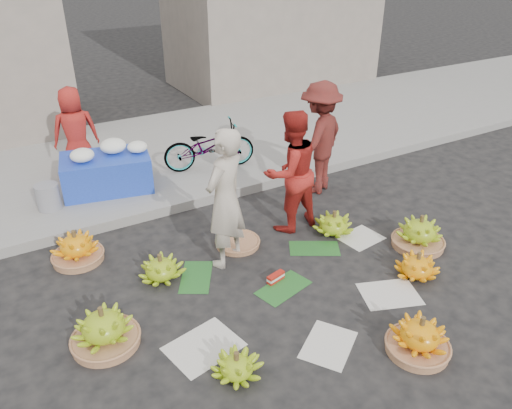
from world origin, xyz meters
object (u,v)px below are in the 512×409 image
banana_bunch_4 (419,233)px  vendor_cream (225,199)px  bicycle (209,146)px  flower_table (107,170)px  banana_bunch_0 (104,329)px

banana_bunch_4 → vendor_cream: vendor_cream is taller
banana_bunch_4 → bicycle: (-1.43, 3.39, 0.32)m
bicycle → banana_bunch_4: bearing=-144.1°
vendor_cream → flower_table: bearing=-102.1°
banana_bunch_0 → bicycle: bearing=50.1°
banana_bunch_0 → vendor_cream: size_ratio=0.39×
vendor_cream → bicycle: vendor_cream is taller
vendor_cream → bicycle: (0.91, 2.45, -0.36)m
flower_table → bicycle: 1.71m
banana_bunch_4 → vendor_cream: size_ratio=0.41×
vendor_cream → flower_table: vendor_cream is taller
banana_bunch_0 → flower_table: flower_table is taller
vendor_cream → bicycle: bearing=-139.9°
banana_bunch_0 → banana_bunch_4: banana_bunch_0 is taller
banana_bunch_4 → vendor_cream: bearing=158.0°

